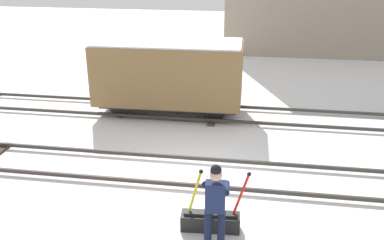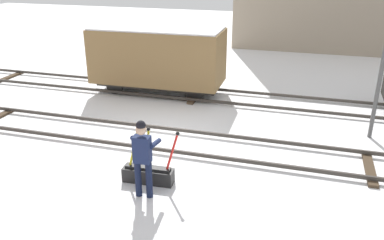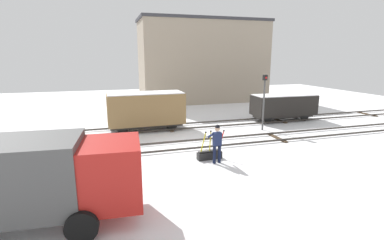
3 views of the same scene
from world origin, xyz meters
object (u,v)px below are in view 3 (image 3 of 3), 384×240
Objects in this scene: rail_worker at (217,141)px; signal_post at (264,97)px; switch_lever_frame at (210,154)px; delivery_truck at (29,177)px; freight_car_back_track at (146,109)px; freight_car_far_end at (284,105)px.

rail_worker is 0.50× the size of signal_post.
switch_lever_frame is 0.39× the size of signal_post.
delivery_truck is (-6.93, -3.86, 1.30)m from switch_lever_frame.
freight_car_back_track is at bearing 105.18° from rail_worker.
delivery_truck is at bearing -115.69° from freight_car_back_track.
rail_worker is 0.30× the size of delivery_truck.
freight_car_back_track is (-2.22, 6.49, 1.23)m from switch_lever_frame.
freight_car_far_end reaches higher than switch_lever_frame.
rail_worker reaches higher than switch_lever_frame.
delivery_truck is at bearing -145.04° from freight_car_far_end.
delivery_truck is 1.24× the size of freight_car_back_track.
switch_lever_frame is at bearing -72.33° from freight_car_back_track.
freight_car_far_end is 0.97× the size of freight_car_back_track.
rail_worker is 7.34m from signal_post.
rail_worker is (0.14, -0.58, 0.82)m from switch_lever_frame.
signal_post reaches higher than switch_lever_frame.
signal_post is 3.89m from freight_car_far_end.
signal_post reaches higher than freight_car_back_track.
freight_car_far_end is at bearing 37.87° from delivery_truck.
signal_post is 8.01m from freight_car_back_track.
freight_car_back_track is (-2.36, 7.07, 0.41)m from rail_worker.
delivery_truck reaches higher than rail_worker.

